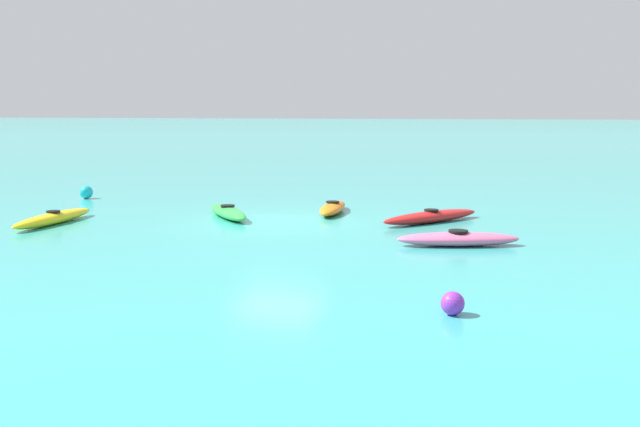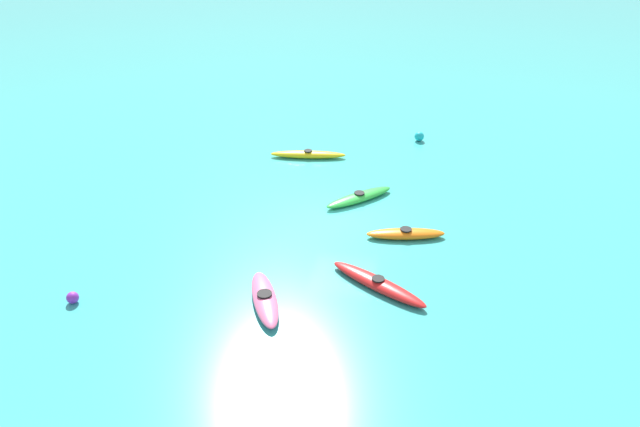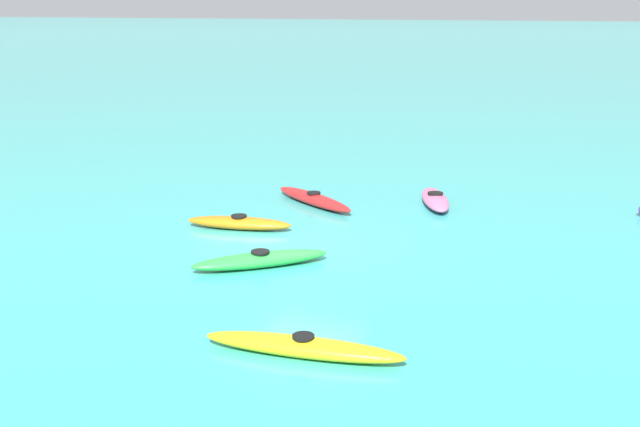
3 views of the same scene
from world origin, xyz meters
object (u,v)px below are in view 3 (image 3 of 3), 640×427
kayak_pink (435,199)px  kayak_green (260,260)px  kayak_yellow (303,347)px  kayak_orange (239,223)px  kayak_red (314,199)px

kayak_pink → kayak_green: same height
kayak_yellow → kayak_orange: bearing=-143.9°
kayak_yellow → kayak_red: (-9.73, -4.03, 0.00)m
kayak_pink → kayak_yellow: bearing=3.8°
kayak_orange → kayak_yellow: size_ratio=0.81×
kayak_orange → kayak_green: size_ratio=1.05×
kayak_orange → kayak_green: bearing=36.9°
kayak_pink → kayak_orange: size_ratio=1.01×
kayak_pink → kayak_orange: bearing=-41.4°
kayak_orange → kayak_red: same height
kayak_yellow → kayak_green: (-3.93, -2.81, 0.00)m
kayak_orange → kayak_yellow: 8.07m
kayak_green → kayak_orange: bearing=-143.1°
kayak_green → kayak_red: bearing=-168.2°
kayak_pink → kayak_green: bearing=-16.2°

